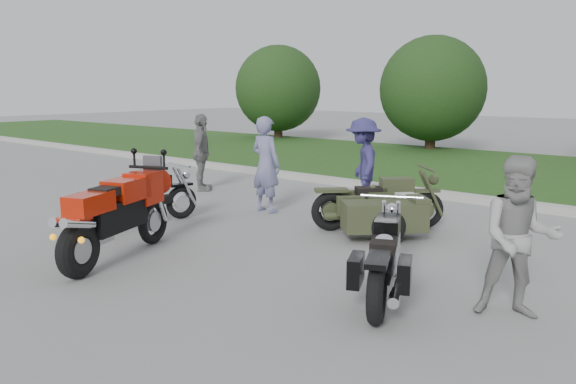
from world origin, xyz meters
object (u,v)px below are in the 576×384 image
Objects in this scene: person_stripe at (266,165)px; person_back at (201,153)px; cruiser_right at (384,262)px; sportbike_red at (116,213)px; person_denim at (363,165)px; person_grey at (519,238)px; cruiser_left at (136,201)px; cruiser_sidecar at (380,211)px.

person_stripe is 1.04× the size of person_back.
person_back is at bearing 129.12° from cruiser_right.
sportbike_red is 1.28× the size of person_denim.
cruiser_left is at bearing 155.04° from person_grey.
person_back is (-6.40, 3.11, 0.42)m from cruiser_right.
person_back is at bearing -145.42° from cruiser_sidecar.
sportbike_red is at bearing -77.21° from cruiser_sidecar.
person_stripe is 1.08× the size of person_grey.
person_denim is (0.86, 4.60, 0.22)m from sportbike_red.
cruiser_sidecar reaches higher than cruiser_right.
person_grey is at bearing -5.46° from cruiser_right.
person_back is at bearing 133.92° from person_grey.
sportbike_red is 4.69m from person_denim.
person_back is (-7.63, 2.68, 0.04)m from person_grey.
person_grey is at bearing 160.91° from person_stripe.
sportbike_red is 1.30× the size of person_back.
cruiser_sidecar is (-1.40, 2.26, -0.03)m from cruiser_right.
person_grey is 4.91m from person_denim.
person_stripe is (-3.87, 2.42, 0.45)m from cruiser_right.
person_grey is at bearing -3.15° from sportbike_red.
cruiser_left is 2.39m from person_stripe.
person_back is at bearing 105.27° from sportbike_red.
sportbike_red is at bearing 99.81° from person_stripe.
sportbike_red is at bearing 175.19° from person_back.
person_grey is (6.01, 0.19, 0.39)m from cruiser_left.
cruiser_sidecar is at bearing 118.54° from person_grey.
cruiser_sidecar is (3.38, 2.01, -0.02)m from cruiser_left.
person_back is (-2.53, 0.70, -0.03)m from person_stripe.
person_denim is (-1.15, 1.32, 0.47)m from cruiser_sidecar.
cruiser_right is (4.78, -0.25, 0.01)m from cruiser_left.
cruiser_left is at bearing -73.03° from person_denim.
person_stripe is 1.02× the size of person_denim.
cruiser_sidecar is 2.53m from person_stripe.
person_denim reaches higher than person_grey.
person_denim reaches higher than sportbike_red.
person_denim reaches higher than person_back.
person_stripe is at bearing -146.14° from person_back.
cruiser_left is 1.21× the size of person_denim.
person_grey is (4.64, 1.46, 0.17)m from sportbike_red.
cruiser_left is at bearing 168.82° from person_back.
person_stripe is 5.47m from person_grey.
person_stripe reaches higher than person_grey.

